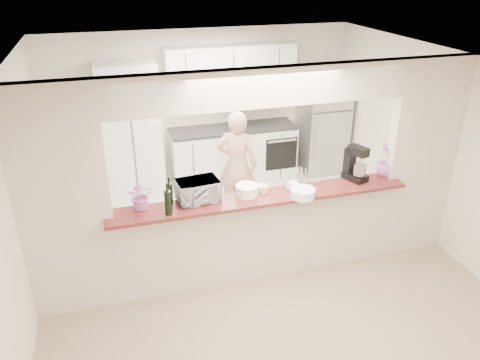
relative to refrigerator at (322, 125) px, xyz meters
name	(u,v)px	position (x,y,z in m)	size (l,w,h in m)	color
floor	(259,274)	(-2.05, -2.65, -0.85)	(6.00, 6.00, 0.00)	tan
tile_overlay	(226,213)	(-2.05, -1.10, -0.84)	(5.00, 2.90, 0.01)	silver
partition	(261,162)	(-2.05, -2.65, 0.63)	(5.00, 0.15, 2.50)	beige
bar_counter	(260,234)	(-2.05, -2.65, -0.27)	(3.40, 0.38, 1.09)	beige
kitchen_cabinets	(195,129)	(-2.24, 0.07, 0.12)	(3.15, 0.62, 2.25)	white
refrigerator	(322,125)	(0.00, 0.00, 0.00)	(0.75, 0.70, 1.70)	#A9A9AE
flower_left	(141,195)	(-3.35, -2.60, 0.39)	(0.28, 0.24, 0.31)	pink
wine_bottle_a	(168,202)	(-3.10, -2.80, 0.38)	(0.07, 0.07, 0.35)	black
wine_bottle_b	(170,193)	(-3.05, -2.58, 0.37)	(0.06, 0.06, 0.32)	black
toaster_oven	(198,191)	(-2.75, -2.60, 0.36)	(0.44, 0.30, 0.24)	#B1B0B5
serving_bowls	(198,192)	(-2.75, -2.60, 0.34)	(0.28, 0.28, 0.21)	white
plate_stack_a	(247,190)	(-2.20, -2.62, 0.30)	(0.26, 0.26, 0.12)	white
plate_stack_b	(303,193)	(-1.63, -2.84, 0.29)	(0.28, 0.28, 0.10)	white
red_bowl	(246,190)	(-2.20, -2.57, 0.28)	(0.16, 0.16, 0.07)	maroon
tan_bowl	(263,188)	(-2.00, -2.57, 0.27)	(0.15, 0.15, 0.07)	#C8B38D
utensil_caddy	(297,180)	(-1.60, -2.60, 0.34)	(0.29, 0.22, 0.24)	silver
stand_mixer	(355,165)	(-0.86, -2.59, 0.43)	(0.27, 0.33, 0.42)	black
flower_right	(386,160)	(-0.45, -2.60, 0.44)	(0.23, 0.23, 0.40)	#C369C2
person	(237,166)	(-1.89, -1.18, -0.05)	(0.58, 0.38, 1.60)	tan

